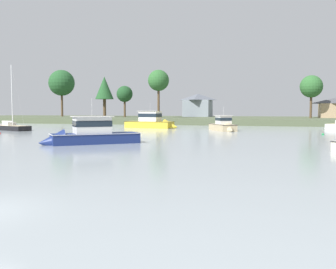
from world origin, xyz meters
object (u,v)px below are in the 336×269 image
object	(u,v)px
sailboat_black	(11,129)
cruiser_sand	(224,127)
cruiser_yellow	(154,124)
cruiser_navy	(86,137)
mooring_buoy_green	(323,134)

from	to	relation	value
sailboat_black	cruiser_sand	bearing A→B (deg)	13.00
cruiser_yellow	cruiser_navy	size ratio (longest dim) A/B	1.14
sailboat_black	cruiser_sand	xyz separation A→B (m)	(35.50, 8.20, 0.33)
mooring_buoy_green	cruiser_navy	bearing A→B (deg)	-139.20
cruiser_sand	mooring_buoy_green	xyz separation A→B (m)	(14.66, -6.43, -0.52)
mooring_buoy_green	sailboat_black	bearing A→B (deg)	-177.98
sailboat_black	mooring_buoy_green	size ratio (longest dim) A/B	29.28
cruiser_yellow	cruiser_sand	distance (m)	15.65
cruiser_yellow	cruiser_navy	xyz separation A→B (m)	(3.89, -34.35, -0.12)
cruiser_yellow	mooring_buoy_green	size ratio (longest dim) A/B	27.60
cruiser_yellow	mooring_buoy_green	bearing A→B (deg)	-23.54
cruiser_navy	sailboat_black	xyz separation A→B (m)	(-25.03, 19.93, -0.44)
cruiser_yellow	sailboat_black	bearing A→B (deg)	-145.72
sailboat_black	mooring_buoy_green	distance (m)	50.20
sailboat_black	cruiser_sand	world-z (taller)	sailboat_black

